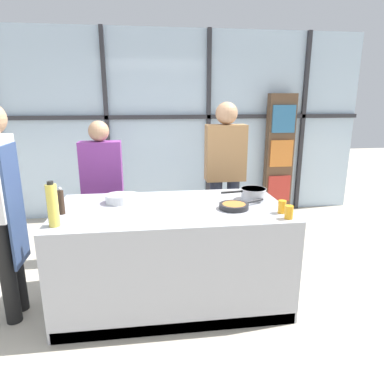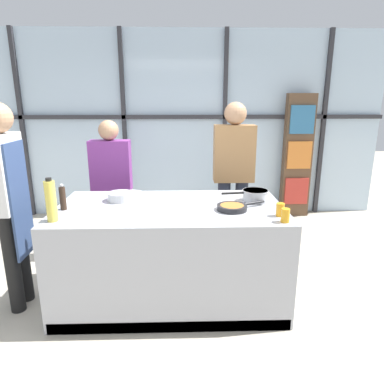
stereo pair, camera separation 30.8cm
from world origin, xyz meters
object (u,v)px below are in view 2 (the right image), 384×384
at_px(spectator_far_left, 112,182).
at_px(juice_glass_near, 285,215).
at_px(mixing_bowl, 121,196).
at_px(juice_glass_far, 280,210).
at_px(spectator_center_left, 234,170).
at_px(frying_pan, 233,207).
at_px(pepper_grinder, 63,198).
at_px(chef, 8,193).
at_px(oil_bottle, 51,201).
at_px(saucepan, 255,195).
at_px(white_plate, 131,194).

height_order(spectator_far_left, juice_glass_near, spectator_far_left).
distance_m(mixing_bowl, juice_glass_far, 1.44).
distance_m(spectator_center_left, frying_pan, 1.10).
xyz_separation_m(spectator_center_left, pepper_grinder, (-1.60, -1.03, -0.01)).
height_order(frying_pan, pepper_grinder, pepper_grinder).
relative_size(chef, juice_glass_near, 16.70).
relative_size(chef, mixing_bowl, 7.56).
relative_size(oil_bottle, juice_glass_far, 3.20).
xyz_separation_m(saucepan, juice_glass_near, (0.12, -0.55, -0.00)).
bearing_deg(spectator_center_left, pepper_grinder, 32.78).
relative_size(chef, saucepan, 4.12).
height_order(spectator_far_left, spectator_center_left, spectator_center_left).
bearing_deg(white_plate, juice_glass_near, -32.48).
bearing_deg(frying_pan, spectator_far_left, 138.72).
xyz_separation_m(oil_bottle, juice_glass_near, (1.79, -0.08, -0.11)).
distance_m(spectator_far_left, frying_pan, 1.64).
bearing_deg(chef, spectator_center_left, 117.22).
bearing_deg(chef, frying_pan, 88.97).
bearing_deg(mixing_bowl, chef, -162.61).
bearing_deg(juice_glass_far, spectator_center_left, 98.80).
bearing_deg(juice_glass_near, spectator_center_left, 97.92).
height_order(oil_bottle, juice_glass_near, oil_bottle).
height_order(spectator_center_left, frying_pan, spectator_center_left).
relative_size(chef, spectator_center_left, 1.01).
relative_size(white_plate, oil_bottle, 0.74).
relative_size(saucepan, white_plate, 1.72).
bearing_deg(juice_glass_near, white_plate, 147.52).
bearing_deg(juice_glass_near, spectator_far_left, 138.91).
xyz_separation_m(frying_pan, juice_glass_far, (0.36, -0.17, 0.03)).
distance_m(spectator_center_left, juice_glass_far, 1.27).
relative_size(oil_bottle, juice_glass_near, 3.20).
relative_size(frying_pan, saucepan, 1.00).
bearing_deg(pepper_grinder, oil_bottle, -87.96).
height_order(white_plate, juice_glass_far, juice_glass_far).
xyz_separation_m(chef, pepper_grinder, (0.44, 0.02, -0.05)).
height_order(chef, oil_bottle, chef).
bearing_deg(pepper_grinder, mixing_bowl, 30.30).
bearing_deg(mixing_bowl, juice_glass_far, -19.25).
bearing_deg(chef, saucepan, 95.74).
bearing_deg(mixing_bowl, juice_glass_near, -24.34).
bearing_deg(pepper_grinder, chef, -177.62).
relative_size(white_plate, juice_glass_near, 2.35).
xyz_separation_m(frying_pan, juice_glass_near, (0.36, -0.31, 0.03)).
distance_m(spectator_far_left, spectator_center_left, 1.41).
distance_m(spectator_far_left, juice_glass_near, 2.12).
height_order(spectator_center_left, oil_bottle, spectator_center_left).
distance_m(frying_pan, white_plate, 1.07).
bearing_deg(spectator_center_left, juice_glass_far, 98.80).
bearing_deg(white_plate, oil_bottle, -123.37).
relative_size(spectator_center_left, juice_glass_far, 16.57).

